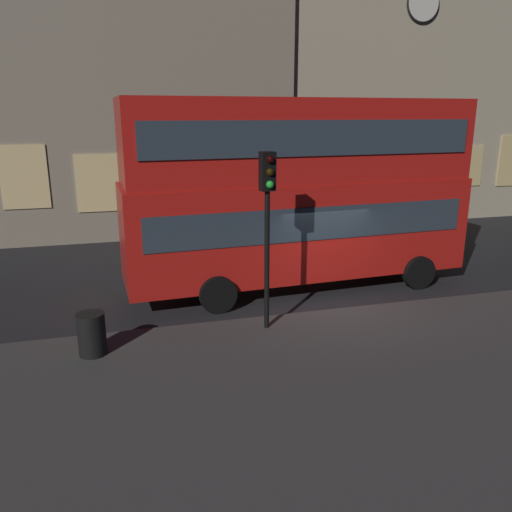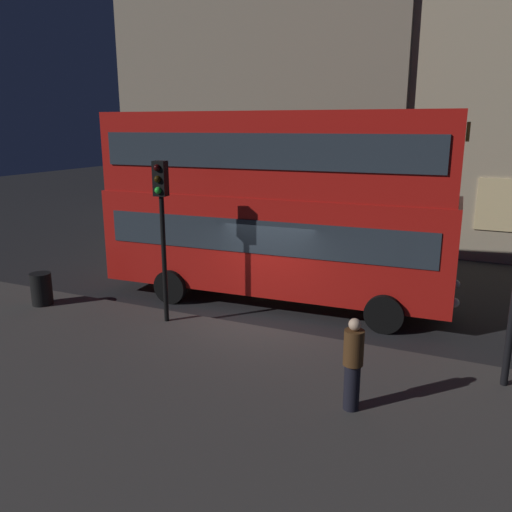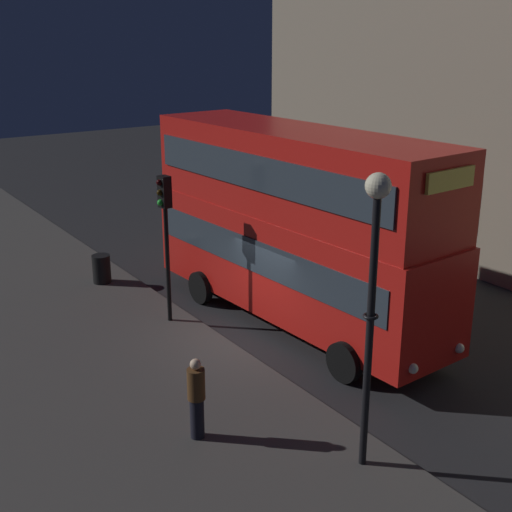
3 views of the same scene
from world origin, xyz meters
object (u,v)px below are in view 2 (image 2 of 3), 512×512
traffic_light_near_kerb (162,209)px  litter_bin (41,289)px  double_decker_bus (275,200)px  pedestrian (353,363)px

traffic_light_near_kerb → litter_bin: size_ratio=4.51×
double_decker_bus → litter_bin: 7.06m
traffic_light_near_kerb → litter_bin: traffic_light_near_kerb is taller
litter_bin → traffic_light_near_kerb: bearing=5.3°
double_decker_bus → pedestrian: 6.67m
traffic_light_near_kerb → pedestrian: 6.24m
pedestrian → litter_bin: 9.58m
double_decker_bus → traffic_light_near_kerb: size_ratio=2.48×
traffic_light_near_kerb → litter_bin: (-3.94, -0.37, -2.49)m
double_decker_bus → litter_bin: bearing=-152.8°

